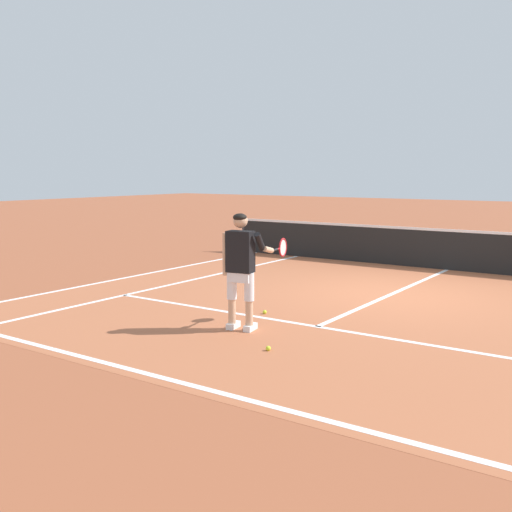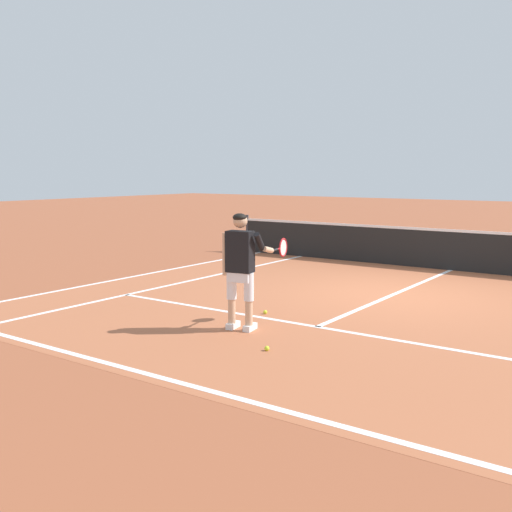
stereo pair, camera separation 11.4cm
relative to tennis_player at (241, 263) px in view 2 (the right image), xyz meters
The scene contains 11 objects.
ground_plane 3.96m from the tennis_player, 77.32° to the left, with size 80.00×80.00×0.00m, color #9E5133.
court_inner_surface 2.80m from the tennis_player, 71.25° to the left, with size 10.98×9.77×0.00m, color #B2603D.
line_baseline 2.56m from the tennis_player, 69.15° to the right, with size 10.98×0.10×0.01m, color white.
line_service 1.50m from the tennis_player, 42.21° to the left, with size 8.23×0.10×0.01m, color white.
line_centre_service 4.17m from the tennis_player, 78.02° to the left, with size 0.10×6.40×0.01m, color white.
line_singles_left 4.22m from the tennis_player, 142.89° to the left, with size 0.10×9.37×0.01m, color white.
line_doubles_left 5.36m from the tennis_player, 151.95° to the left, with size 0.10×9.37×0.01m, color white.
tennis_net 7.23m from the tennis_player, 83.30° to the left, with size 11.96×0.08×1.07m.
tennis_player is the anchor object (origin of this frame).
tennis_ball_near_feet 1.41m from the tennis_player, 104.66° to the left, with size 0.07×0.07×0.07m, color #CCE02D.
tennis_ball_by_baseline 1.48m from the tennis_player, 36.55° to the right, with size 0.07×0.07×0.07m, color #CCE02D.
Camera 2 is at (4.27, -10.63, 2.29)m, focal length 42.05 mm.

